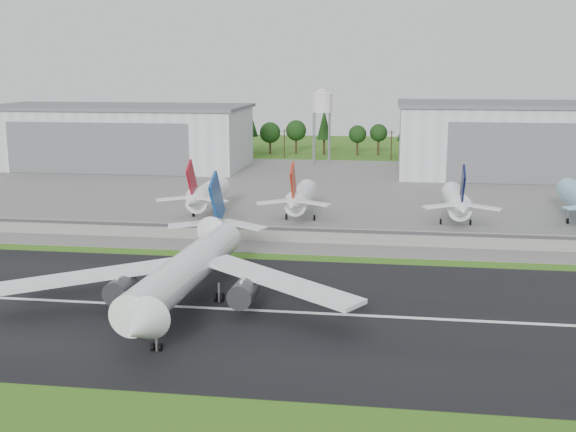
% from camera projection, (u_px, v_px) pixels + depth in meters
% --- Properties ---
extents(ground, '(600.00, 600.00, 0.00)m').
position_uv_depth(ground, '(228.00, 333.00, 103.12)').
color(ground, '#2D6818').
rests_on(ground, ground).
extents(runway, '(320.00, 60.00, 0.10)m').
position_uv_depth(runway, '(243.00, 310.00, 112.80)').
color(runway, black).
rests_on(runway, ground).
extents(runway_centerline, '(220.00, 1.00, 0.02)m').
position_uv_depth(runway_centerline, '(243.00, 310.00, 112.79)').
color(runway_centerline, white).
rests_on(runway_centerline, runway).
extents(apron, '(320.00, 150.00, 0.10)m').
position_uv_depth(apron, '(317.00, 192.00, 219.37)').
color(apron, slate).
rests_on(apron, ground).
extents(blast_fence, '(240.00, 0.61, 3.50)m').
position_uv_depth(blast_fence, '(285.00, 234.00, 156.03)').
color(blast_fence, gray).
rests_on(blast_fence, ground).
extents(hangar_west, '(97.00, 44.00, 23.20)m').
position_uv_depth(hangar_west, '(118.00, 136.00, 271.79)').
color(hangar_west, silver).
rests_on(hangar_west, ground).
extents(hangar_east, '(102.00, 47.00, 25.20)m').
position_uv_depth(hangar_east, '(546.00, 139.00, 249.77)').
color(hangar_east, silver).
rests_on(hangar_east, ground).
extents(water_tower, '(8.40, 8.40, 29.40)m').
position_uv_depth(water_tower, '(322.00, 100.00, 278.06)').
color(water_tower, '#99999E').
rests_on(water_tower, ground).
extents(utility_poles, '(230.00, 3.00, 12.00)m').
position_uv_depth(utility_poles, '(337.00, 159.00, 296.89)').
color(utility_poles, black).
rests_on(utility_poles, ground).
extents(treeline, '(320.00, 16.00, 22.00)m').
position_uv_depth(treeline, '(340.00, 155.00, 311.42)').
color(treeline, black).
rests_on(treeline, ground).
extents(main_airliner, '(57.21, 59.21, 18.17)m').
position_uv_depth(main_airliner, '(186.00, 279.00, 112.64)').
color(main_airliner, white).
rests_on(main_airliner, runway).
extents(parked_jet_red_a, '(7.36, 31.29, 16.55)m').
position_uv_depth(parked_jet_red_a, '(205.00, 195.00, 179.34)').
color(parked_jet_red_a, white).
rests_on(parked_jet_red_a, ground).
extents(parked_jet_red_b, '(7.36, 31.29, 16.40)m').
position_uv_depth(parked_jet_red_b, '(300.00, 198.00, 176.00)').
color(parked_jet_red_b, white).
rests_on(parked_jet_red_b, ground).
extents(parked_jet_navy, '(7.36, 31.29, 16.50)m').
position_uv_depth(parked_jet_navy, '(457.00, 202.00, 170.70)').
color(parked_jet_navy, white).
rests_on(parked_jet_navy, ground).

